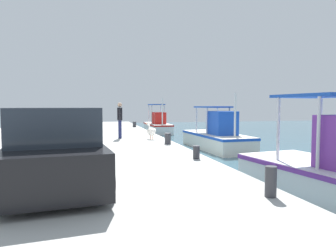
{
  "coord_description": "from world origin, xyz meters",
  "views": [
    {
      "loc": [
        13.38,
        -3.46,
        2.4
      ],
      "look_at": [
        -5.61,
        1.16,
        1.12
      ],
      "focal_mm": 32.82,
      "sensor_mm": 36.0,
      "label": 1
    }
  ],
  "objects_px": {
    "fishing_boat_third": "(336,174)",
    "fisherman_standing": "(120,119)",
    "mooring_bollard_fourth": "(271,182)",
    "fishing_boat_second": "(217,137)",
    "pelican": "(151,131)",
    "mooring_bollard_second": "(168,139)",
    "mooring_bollard_third": "(196,152)",
    "mooring_bollard_nearest": "(134,124)",
    "parked_car": "(56,150)",
    "fishing_boat_nearest": "(158,126)"
  },
  "relations": [
    {
      "from": "fishing_boat_third",
      "to": "fisherman_standing",
      "type": "relative_size",
      "value": 2.95
    },
    {
      "from": "mooring_bollard_fourth",
      "to": "fishing_boat_second",
      "type": "bearing_deg",
      "value": 161.84
    },
    {
      "from": "fishing_boat_third",
      "to": "pelican",
      "type": "distance_m",
      "value": 8.77
    },
    {
      "from": "mooring_bollard_second",
      "to": "mooring_bollard_third",
      "type": "xyz_separation_m",
      "value": [
        3.67,
        -0.0,
        -0.03
      ]
    },
    {
      "from": "fishing_boat_second",
      "to": "fisherman_standing",
      "type": "relative_size",
      "value": 3.31
    },
    {
      "from": "mooring_bollard_nearest",
      "to": "fishing_boat_second",
      "type": "bearing_deg",
      "value": 26.18
    },
    {
      "from": "pelican",
      "to": "mooring_bollard_third",
      "type": "distance_m",
      "value": 5.7
    },
    {
      "from": "mooring_bollard_nearest",
      "to": "parked_car",
      "type": "bearing_deg",
      "value": -12.76
    },
    {
      "from": "mooring_bollard_nearest",
      "to": "mooring_bollard_third",
      "type": "bearing_deg",
      "value": -0.0
    },
    {
      "from": "parked_car",
      "to": "mooring_bollard_second",
      "type": "bearing_deg",
      "value": 147.53
    },
    {
      "from": "fishing_boat_second",
      "to": "mooring_bollard_third",
      "type": "distance_m",
      "value": 7.91
    },
    {
      "from": "fishing_boat_second",
      "to": "mooring_bollard_nearest",
      "type": "distance_m",
      "value": 8.22
    },
    {
      "from": "mooring_bollard_third",
      "to": "fishing_boat_third",
      "type": "bearing_deg",
      "value": 47.64
    },
    {
      "from": "pelican",
      "to": "mooring_bollard_second",
      "type": "bearing_deg",
      "value": 9.26
    },
    {
      "from": "mooring_bollard_nearest",
      "to": "fishing_boat_third",
      "type": "bearing_deg",
      "value": 9.25
    },
    {
      "from": "parked_car",
      "to": "mooring_bollard_third",
      "type": "bearing_deg",
      "value": 120.79
    },
    {
      "from": "fishing_boat_second",
      "to": "pelican",
      "type": "xyz_separation_m",
      "value": [
        1.34,
        -3.95,
        0.5
      ]
    },
    {
      "from": "fishing_boat_nearest",
      "to": "mooring_bollard_third",
      "type": "xyz_separation_m",
      "value": [
        18.03,
        -2.56,
        0.36
      ]
    },
    {
      "from": "parked_car",
      "to": "pelican",
      "type": "bearing_deg",
      "value": 156.56
    },
    {
      "from": "mooring_bollard_second",
      "to": "mooring_bollard_fourth",
      "type": "xyz_separation_m",
      "value": [
        7.69,
        0.0,
        0.04
      ]
    },
    {
      "from": "pelican",
      "to": "mooring_bollard_fourth",
      "type": "bearing_deg",
      "value": 1.94
    },
    {
      "from": "fishing_boat_nearest",
      "to": "mooring_bollard_second",
      "type": "height_order",
      "value": "fishing_boat_nearest"
    },
    {
      "from": "fishing_boat_nearest",
      "to": "mooring_bollard_fourth",
      "type": "height_order",
      "value": "fishing_boat_nearest"
    },
    {
      "from": "fisherman_standing",
      "to": "fishing_boat_nearest",
      "type": "bearing_deg",
      "value": 159.6
    },
    {
      "from": "fishing_boat_nearest",
      "to": "fishing_boat_second",
      "type": "relative_size",
      "value": 0.93
    },
    {
      "from": "mooring_bollard_fourth",
      "to": "mooring_bollard_nearest",
      "type": "bearing_deg",
      "value": 180.0
    },
    {
      "from": "mooring_bollard_nearest",
      "to": "mooring_bollard_fourth",
      "type": "bearing_deg",
      "value": 0.0
    },
    {
      "from": "fishing_boat_third",
      "to": "mooring_bollard_fourth",
      "type": "height_order",
      "value": "fishing_boat_third"
    },
    {
      "from": "pelican",
      "to": "fisherman_standing",
      "type": "xyz_separation_m",
      "value": [
        -0.76,
        -1.42,
        0.57
      ]
    },
    {
      "from": "parked_car",
      "to": "mooring_bollard_third",
      "type": "height_order",
      "value": "parked_car"
    },
    {
      "from": "fishing_boat_second",
      "to": "parked_car",
      "type": "xyz_separation_m",
      "value": [
        9.27,
        -7.39,
        0.82
      ]
    },
    {
      "from": "fisherman_standing",
      "to": "mooring_bollard_fourth",
      "type": "bearing_deg",
      "value": 9.5
    },
    {
      "from": "parked_car",
      "to": "mooring_bollard_fourth",
      "type": "distance_m",
      "value": 4.19
    },
    {
      "from": "mooring_bollard_nearest",
      "to": "mooring_bollard_fourth",
      "type": "height_order",
      "value": "mooring_bollard_fourth"
    },
    {
      "from": "fishing_boat_nearest",
      "to": "fishing_boat_second",
      "type": "height_order",
      "value": "fishing_boat_nearest"
    },
    {
      "from": "fishing_boat_second",
      "to": "pelican",
      "type": "relative_size",
      "value": 6.03
    },
    {
      "from": "fishing_boat_second",
      "to": "fishing_boat_third",
      "type": "height_order",
      "value": "fishing_boat_third"
    },
    {
      "from": "fishing_boat_third",
      "to": "mooring_bollard_fourth",
      "type": "relative_size",
      "value": 9.52
    },
    {
      "from": "fishing_boat_nearest",
      "to": "pelican",
      "type": "xyz_separation_m",
      "value": [
        12.34,
        -2.88,
        0.56
      ]
    },
    {
      "from": "parked_car",
      "to": "mooring_bollard_nearest",
      "type": "bearing_deg",
      "value": 167.24
    },
    {
      "from": "fishing_boat_third",
      "to": "fisherman_standing",
      "type": "distance_m",
      "value": 10.08
    },
    {
      "from": "fisherman_standing",
      "to": "mooring_bollard_fourth",
      "type": "relative_size",
      "value": 3.22
    },
    {
      "from": "fisherman_standing",
      "to": "mooring_bollard_second",
      "type": "relative_size",
      "value": 3.79
    },
    {
      "from": "fisherman_standing",
      "to": "mooring_bollard_third",
      "type": "xyz_separation_m",
      "value": [
        6.45,
        1.75,
        -0.77
      ]
    },
    {
      "from": "parked_car",
      "to": "mooring_bollard_second",
      "type": "distance_m",
      "value": 7.03
    },
    {
      "from": "fishing_boat_third",
      "to": "mooring_bollard_third",
      "type": "relative_size",
      "value": 13.08
    },
    {
      "from": "fishing_boat_second",
      "to": "fishing_boat_third",
      "type": "bearing_deg",
      "value": -5.19
    },
    {
      "from": "mooring_bollard_second",
      "to": "mooring_bollard_third",
      "type": "height_order",
      "value": "mooring_bollard_second"
    },
    {
      "from": "parked_car",
      "to": "fishing_boat_third",
      "type": "bearing_deg",
      "value": 87.66
    },
    {
      "from": "parked_car",
      "to": "fishing_boat_second",
      "type": "bearing_deg",
      "value": 141.45
    }
  ]
}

